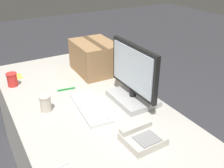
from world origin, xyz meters
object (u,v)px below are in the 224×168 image
Objects in this scene: cardboard_box at (95,57)px; keyboard at (90,107)px; paper_cup_left at (12,80)px; desk_phone at (142,137)px; pen_marker at (66,89)px; monitor at (133,80)px; sticky_note_pad at (16,77)px; paper_cup_right at (46,104)px.

keyboard is at bearing -29.19° from cardboard_box.
desk_phone is at bearing 24.43° from paper_cup_left.
keyboard is at bearing 103.98° from pen_marker.
monitor reaches higher than sticky_note_pad.
paper_cup_left is 0.65m from cardboard_box.
cardboard_box reaches higher than desk_phone.
monitor reaches higher than paper_cup_right.
desk_phone is (0.42, 0.10, 0.01)m from keyboard.
monitor is at bearing -0.29° from cardboard_box.
cardboard_box is 0.40m from pen_marker.
pen_marker is at bearing -58.90° from cardboard_box.
monitor is 0.56m from paper_cup_right.
monitor is 0.89m from paper_cup_left.
pen_marker is at bearing -172.30° from desk_phone.
monitor reaches higher than pen_marker.
keyboard is at bearing -169.64° from desk_phone.
pen_marker is at bearing 51.09° from paper_cup_left.
sticky_note_pad is at bearing -142.09° from monitor.
cardboard_box is at bearing 126.94° from paper_cup_right.
desk_phone is 0.63m from paper_cup_right.
monitor is 1.11× the size of keyboard.
keyboard is 0.43m from desk_phone.
paper_cup_right is at bearing -106.73° from monitor.
paper_cup_right reaches higher than desk_phone.
monitor is at bearing 138.89° from pen_marker.
cardboard_box is at bearing 156.21° from keyboard.
pen_marker is 1.37× the size of sticky_note_pad.
keyboard is at bearing 23.26° from sticky_note_pad.
pen_marker is (0.20, -0.33, -0.12)m from cardboard_box.
cardboard_box is (0.06, 0.64, 0.07)m from paper_cup_left.
paper_cup_left reaches higher than keyboard.
keyboard reaches higher than sticky_note_pad.
pen_marker is at bearing 34.13° from sticky_note_pad.
paper_cup_right is at bearing 13.49° from paper_cup_left.
paper_cup_left is 0.47m from paper_cup_right.
desk_phone is 1.20m from sticky_note_pad.
monitor reaches higher than keyboard.
paper_cup_right is (-0.53, -0.34, 0.03)m from desk_phone.
desk_phone is 2.16× the size of sticky_note_pad.
monitor is 3.57× the size of pen_marker.
cardboard_box is at bearing 165.76° from desk_phone.
paper_cup_right reaches higher than pen_marker.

